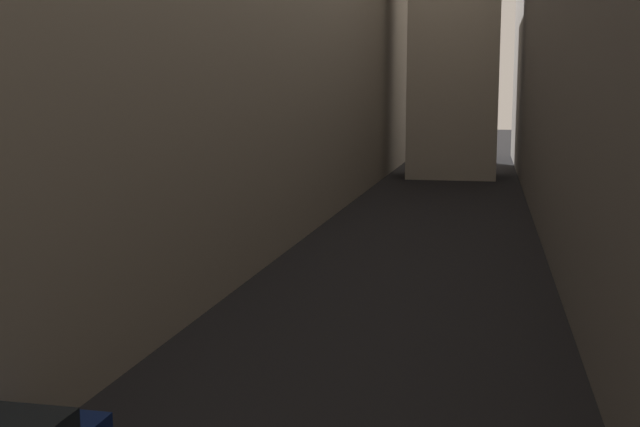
% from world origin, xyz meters
% --- Properties ---
extents(ground_plane, '(264.00, 264.00, 0.00)m').
position_xyz_m(ground_plane, '(0.00, 48.00, 0.00)').
color(ground_plane, black).
extents(building_block_left, '(10.05, 108.00, 21.93)m').
position_xyz_m(building_block_left, '(-10.53, 50.00, 10.96)').
color(building_block_left, gray).
rests_on(building_block_left, ground).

